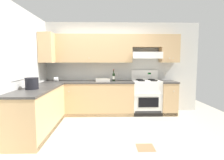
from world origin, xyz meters
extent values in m
plane|color=#B2AA99|center=(0.00, 0.00, 0.00)|extent=(7.04, 7.04, 0.00)
cube|color=olive|center=(0.82, -0.79, 0.00)|extent=(0.30, 0.30, 0.01)
cube|color=silver|center=(0.46, 1.62, 1.27)|extent=(4.68, 0.12, 2.55)
cube|color=tan|center=(-0.31, 1.38, 1.80)|extent=(2.33, 0.34, 0.76)
cube|color=tan|center=(1.90, 1.38, 1.80)|extent=(0.50, 0.34, 0.76)
cube|color=tan|center=(1.25, 1.38, 2.01)|extent=(0.80, 0.34, 0.34)
cube|color=white|center=(1.25, 1.34, 1.62)|extent=(0.80, 0.46, 0.17)
cube|color=white|center=(1.25, 1.12, 1.54)|extent=(0.80, 0.03, 0.04)
sphere|color=silver|center=(-0.31, 1.20, 1.54)|extent=(0.02, 0.02, 0.02)
sphere|color=silver|center=(1.85, 1.20, 1.54)|extent=(0.02, 0.02, 0.02)
sphere|color=silver|center=(1.95, 1.20, 1.54)|extent=(0.02, 0.02, 0.02)
cube|color=silver|center=(0.44, 1.55, 1.08)|extent=(0.08, 0.01, 0.12)
cube|color=silver|center=(0.44, 1.54, 1.10)|extent=(0.03, 0.00, 0.03)
cube|color=silver|center=(0.44, 1.54, 1.06)|extent=(0.03, 0.00, 0.03)
cube|color=silver|center=(1.86, 1.55, 1.08)|extent=(0.08, 0.01, 0.12)
cube|color=silver|center=(1.86, 1.54, 1.10)|extent=(0.03, 0.00, 0.03)
cube|color=silver|center=(1.86, 1.54, 1.06)|extent=(0.03, 0.00, 0.03)
cube|color=silver|center=(-1.62, 0.10, 1.27)|extent=(0.12, 4.00, 2.55)
cube|color=white|center=(-1.57, 0.10, 1.55)|extent=(0.04, 1.00, 0.92)
cube|color=white|center=(-1.55, 0.10, 1.55)|extent=(0.01, 0.90, 0.82)
cube|color=white|center=(-1.54, 0.10, 1.55)|extent=(0.01, 0.90, 0.02)
cube|color=tan|center=(-1.38, 1.20, 1.80)|extent=(0.34, 0.64, 0.76)
cube|color=tan|center=(-0.33, 1.25, 0.44)|extent=(2.40, 0.61, 0.87)
cube|color=#3D3A38|center=(-0.33, 1.25, 0.89)|extent=(2.42, 0.63, 0.04)
cube|color=tan|center=(1.84, 1.25, 0.44)|extent=(0.41, 0.61, 0.87)
cube|color=#3D3A38|center=(1.84, 1.25, 0.89)|extent=(0.44, 0.63, 0.04)
cube|color=black|center=(0.26, 0.97, 0.04)|extent=(3.54, 0.06, 0.09)
sphere|color=silver|center=(-0.81, 0.93, 0.68)|extent=(0.03, 0.03, 0.03)
sphere|color=silver|center=(1.91, 0.93, 0.68)|extent=(0.03, 0.03, 0.03)
cube|color=tan|center=(-1.25, 0.00, 0.44)|extent=(0.61, 1.89, 0.87)
cube|color=#3D3A38|center=(-1.25, 0.00, 0.89)|extent=(0.63, 1.91, 0.04)
cube|color=black|center=(-0.97, 0.00, 0.04)|extent=(0.06, 1.85, 0.09)
cube|color=white|center=(1.25, 1.25, 0.46)|extent=(0.76, 0.58, 0.91)
cube|color=black|center=(1.25, 0.95, 0.38)|extent=(0.53, 0.01, 0.26)
cylinder|color=silver|center=(1.25, 0.93, 0.62)|extent=(0.65, 0.02, 0.02)
cube|color=#333333|center=(1.25, 0.96, 0.10)|extent=(0.70, 0.01, 0.11)
cube|color=white|center=(1.25, 1.25, 0.92)|extent=(0.76, 0.58, 0.02)
cube|color=white|center=(1.25, 1.52, 1.05)|extent=(0.76, 0.04, 0.29)
cube|color=#053F0C|center=(1.39, 1.50, 1.10)|extent=(0.09, 0.01, 0.04)
cylinder|color=black|center=(1.08, 1.11, 0.94)|extent=(0.19, 0.19, 0.02)
cylinder|color=black|center=(1.08, 1.11, 0.93)|extent=(0.07, 0.07, 0.01)
cylinder|color=black|center=(1.42, 1.11, 0.94)|extent=(0.19, 0.19, 0.02)
cylinder|color=black|center=(1.42, 1.11, 0.93)|extent=(0.07, 0.07, 0.01)
cylinder|color=black|center=(1.08, 1.39, 0.94)|extent=(0.19, 0.19, 0.02)
cylinder|color=black|center=(1.08, 1.39, 0.93)|extent=(0.07, 0.07, 0.01)
cylinder|color=black|center=(1.42, 1.39, 0.94)|extent=(0.19, 0.19, 0.02)
cylinder|color=black|center=(1.42, 1.39, 0.93)|extent=(0.07, 0.07, 0.01)
cylinder|color=white|center=(1.04, 1.50, 1.03)|extent=(0.04, 0.02, 0.04)
cylinder|color=white|center=(1.19, 1.50, 1.03)|extent=(0.04, 0.02, 0.04)
cylinder|color=white|center=(1.33, 1.50, 1.03)|extent=(0.04, 0.02, 0.04)
cylinder|color=white|center=(1.47, 1.50, 1.03)|extent=(0.04, 0.02, 0.04)
cylinder|color=black|center=(0.35, 1.29, 1.01)|extent=(0.07, 0.07, 0.20)
cone|color=black|center=(0.35, 1.29, 1.13)|extent=(0.07, 0.07, 0.04)
cylinder|color=black|center=(0.35, 1.29, 1.19)|extent=(0.03, 0.03, 0.08)
cylinder|color=maroon|center=(0.35, 1.29, 1.22)|extent=(0.03, 0.03, 0.02)
cube|color=silver|center=(0.35, 1.25, 1.01)|extent=(0.07, 0.00, 0.09)
cube|color=beige|center=(0.06, 1.24, 0.92)|extent=(0.31, 0.21, 0.02)
cube|color=beige|center=(0.06, 1.12, 0.95)|extent=(0.39, 0.01, 0.07)
cube|color=beige|center=(0.06, 1.37, 0.95)|extent=(0.39, 0.01, 0.07)
cube|color=beige|center=(-0.13, 1.24, 0.95)|extent=(0.01, 0.23, 0.07)
cube|color=beige|center=(0.24, 1.24, 0.95)|extent=(0.01, 0.23, 0.07)
cylinder|color=black|center=(-1.30, -0.14, 1.02)|extent=(0.25, 0.25, 0.22)
torus|color=black|center=(-1.30, -0.14, 1.13)|extent=(0.26, 0.26, 0.01)
cylinder|color=white|center=(-1.22, 1.29, 0.97)|extent=(0.11, 0.11, 0.11)
cylinder|color=#9E7A51|center=(-1.28, 1.29, 0.97)|extent=(0.01, 0.04, 0.04)
camera|label=1|loc=(0.18, -3.74, 1.45)|focal=29.43mm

